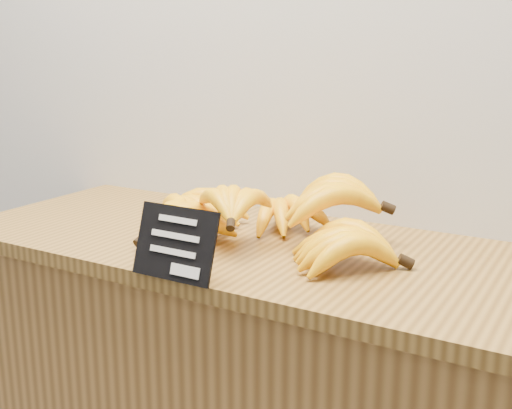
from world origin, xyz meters
name	(u,v)px	position (x,y,z in m)	size (l,w,h in m)	color
counter_top	(268,249)	(0.05, 2.75, 0.92)	(1.35, 0.54, 0.03)	olive
chalkboard_sign	(175,243)	(0.01, 2.49, 0.99)	(0.16, 0.01, 0.13)	black
banana_pile	(261,217)	(0.03, 2.75, 0.98)	(0.61, 0.40, 0.13)	#FFB80A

